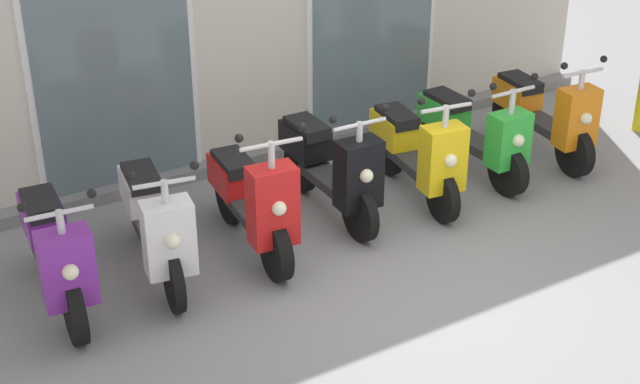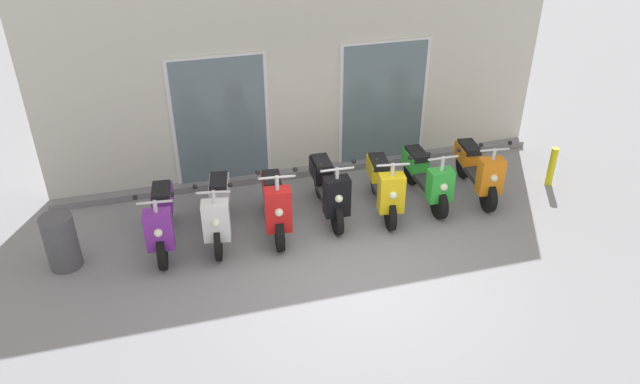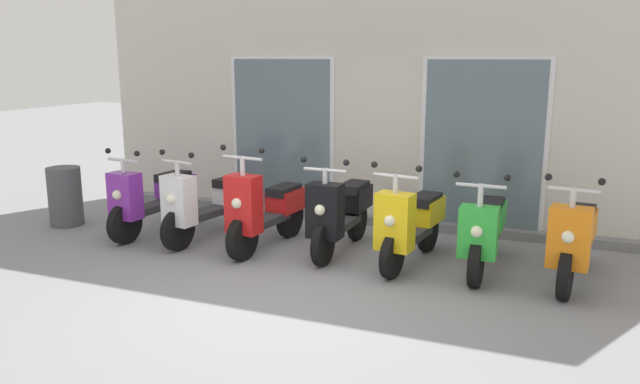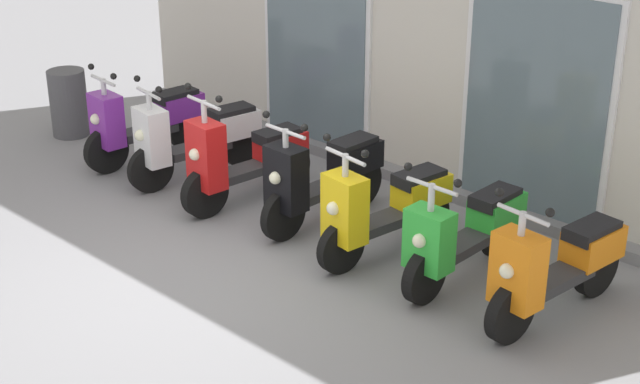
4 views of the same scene
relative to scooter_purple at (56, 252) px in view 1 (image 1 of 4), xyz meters
name	(u,v)px [view 1 (image 1 of 4)]	position (x,y,z in m)	size (l,w,h in m)	color
ground_plane	(419,285)	(2.56, -1.23, -0.48)	(40.00, 40.00, 0.00)	gray
scooter_purple	(56,252)	(0.00, 0.00, 0.00)	(0.54, 1.59, 1.19)	black
scooter_white	(155,221)	(0.83, 0.03, 0.01)	(0.63, 1.66, 1.21)	black
scooter_red	(252,200)	(1.68, -0.04, 0.00)	(0.59, 1.58, 1.32)	black
scooter_black	(330,166)	(2.57, 0.16, 0.02)	(0.58, 1.60, 1.22)	black
scooter_yellow	(417,151)	(3.45, 0.04, 0.00)	(0.60, 1.55, 1.23)	black
scooter_green	(473,132)	(4.24, 0.18, -0.03)	(0.56, 1.61, 1.18)	black
scooter_orange	(544,113)	(5.15, 0.13, -0.01)	(0.56, 1.62, 1.21)	black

